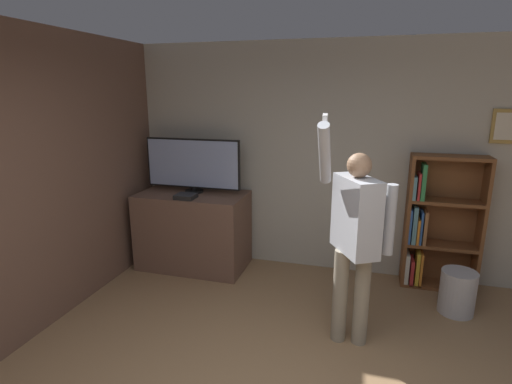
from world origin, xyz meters
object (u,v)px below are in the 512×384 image
(television, at_px, (193,165))
(person, at_px, (355,232))
(bookshelf, at_px, (435,226))
(waste_bin, at_px, (457,292))
(game_console, at_px, (186,196))

(television, xyz_separation_m, person, (1.95, -1.13, -0.26))
(bookshelf, height_order, person, person)
(television, bearing_deg, waste_bin, -7.10)
(game_console, xyz_separation_m, waste_bin, (2.93, -0.08, -0.74))
(person, bearing_deg, game_console, -143.90)
(bookshelf, bearing_deg, waste_bin, -71.52)
(waste_bin, bearing_deg, television, 172.90)
(game_console, bearing_deg, person, -23.81)
(television, distance_m, game_console, 0.43)
(person, relative_size, waste_bin, 4.53)
(game_console, height_order, person, person)
(person, height_order, waste_bin, person)
(bookshelf, bearing_deg, person, -121.74)
(game_console, relative_size, bookshelf, 0.15)
(television, relative_size, waste_bin, 2.71)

